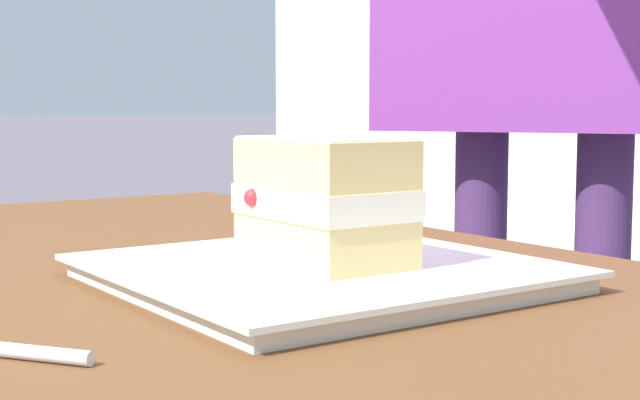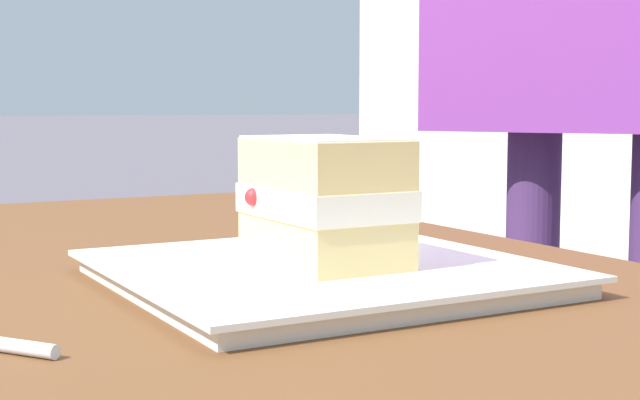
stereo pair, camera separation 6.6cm
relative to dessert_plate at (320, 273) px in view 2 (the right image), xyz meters
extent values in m
cube|color=brown|center=(0.05, -0.22, -0.03)|extent=(1.45, 0.98, 0.04)
cube|color=white|center=(0.00, 0.00, 0.00)|extent=(0.28, 0.28, 0.01)
cube|color=white|center=(0.00, 0.00, 0.01)|extent=(0.29, 0.29, 0.00)
cube|color=#E0C17A|center=(0.00, 0.00, 0.02)|extent=(0.12, 0.08, 0.03)
cube|color=white|center=(0.00, 0.00, 0.05)|extent=(0.12, 0.08, 0.02)
sphere|color=red|center=(-0.01, 0.04, 0.05)|extent=(0.01, 0.01, 0.01)
sphere|color=red|center=(0.03, -0.03, 0.05)|extent=(0.01, 0.01, 0.01)
sphere|color=red|center=(-0.03, -0.04, 0.05)|extent=(0.01, 0.01, 0.01)
sphere|color=red|center=(0.03, 0.04, 0.06)|extent=(0.02, 0.02, 0.02)
cube|color=#E0C17A|center=(0.00, 0.00, 0.08)|extent=(0.12, 0.08, 0.03)
cube|color=white|center=(0.00, 0.00, 0.10)|extent=(0.12, 0.08, 0.00)
camera|label=1|loc=(0.54, -0.38, 0.12)|focal=52.27mm
camera|label=2|loc=(0.58, -0.32, 0.12)|focal=52.27mm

